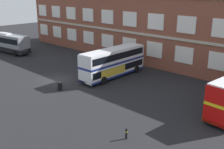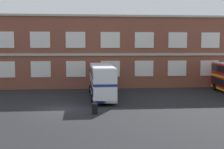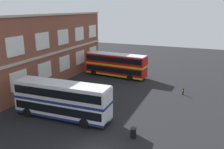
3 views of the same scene
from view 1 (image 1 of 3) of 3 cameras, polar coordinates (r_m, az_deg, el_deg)
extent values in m
plane|color=black|center=(40.28, -9.01, -0.34)|extent=(120.00, 120.00, 0.00)
cube|color=brown|center=(49.29, 6.75, 9.49)|extent=(56.78, 8.00, 10.79)
cube|color=#B2A893|center=(46.18, 3.62, 8.75)|extent=(56.78, 0.16, 0.36)
cube|color=silver|center=(66.01, -13.94, 9.07)|extent=(2.89, 0.12, 2.37)
cube|color=silver|center=(61.75, -11.32, 8.68)|extent=(2.89, 0.12, 2.37)
cube|color=silver|center=(57.64, -8.33, 8.22)|extent=(2.89, 0.12, 2.37)
cube|color=silver|center=(53.71, -4.90, 7.65)|extent=(2.89, 0.12, 2.37)
cube|color=silver|center=(50.00, -0.95, 6.97)|extent=(2.89, 0.12, 2.37)
cube|color=silver|center=(46.57, 3.59, 6.13)|extent=(2.89, 0.12, 2.37)
cube|color=silver|center=(43.49, 8.79, 5.13)|extent=(2.89, 0.12, 2.37)
cube|color=silver|center=(40.83, 14.71, 3.94)|extent=(2.89, 0.12, 2.37)
cube|color=silver|center=(38.68, 21.34, 2.55)|extent=(2.89, 0.12, 2.37)
cube|color=silver|center=(65.54, -14.23, 12.80)|extent=(2.89, 0.12, 2.37)
cube|color=silver|center=(61.25, -11.57, 12.67)|extent=(2.89, 0.12, 2.37)
cube|color=silver|center=(57.10, -8.52, 12.49)|extent=(2.89, 0.12, 2.37)
cube|color=silver|center=(53.13, -5.02, 12.24)|extent=(2.89, 0.12, 2.37)
cube|color=silver|center=(49.38, -0.97, 11.89)|extent=(2.89, 0.12, 2.37)
cube|color=silver|center=(45.91, 3.69, 11.42)|extent=(2.89, 0.12, 2.37)
cube|color=silver|center=(42.78, 9.06, 10.78)|extent=(2.89, 0.12, 2.37)
cube|color=silver|center=(40.07, 15.19, 9.94)|extent=(2.89, 0.12, 2.37)
cube|color=silver|center=(37.87, 22.07, 8.85)|extent=(2.89, 0.12, 2.37)
cube|color=silver|center=(39.27, 0.24, 1.28)|extent=(2.85, 11.07, 1.75)
cube|color=black|center=(39.21, 0.24, 1.57)|extent=(2.88, 10.63, 0.90)
cube|color=navy|center=(38.99, 0.24, 2.73)|extent=(2.85, 11.07, 0.30)
cube|color=silver|center=(38.77, 0.24, 4.05)|extent=(2.85, 11.07, 1.55)
cube|color=black|center=(38.75, 0.24, 4.16)|extent=(2.88, 10.63, 0.90)
cube|color=navy|center=(39.48, 0.24, 0.26)|extent=(2.87, 11.07, 0.28)
cube|color=silver|center=(38.58, 0.25, 5.25)|extent=(2.74, 10.84, 0.12)
cube|color=gold|center=(37.48, 0.35, 0.61)|extent=(0.16, 4.84, 1.10)
cube|color=yellow|center=(42.79, 5.18, 5.86)|extent=(1.66, 0.11, 0.40)
cylinder|color=black|center=(41.54, 5.11, 1.12)|extent=(0.35, 1.05, 1.04)
cylinder|color=black|center=(43.06, 2.41, 1.77)|extent=(0.35, 1.05, 1.04)
cylinder|color=black|center=(36.36, -1.75, -1.25)|extent=(0.35, 1.05, 1.04)
cylinder|color=black|center=(38.09, -4.52, -0.41)|extent=(0.35, 1.05, 1.04)
cylinder|color=black|center=(29.14, 20.41, -7.38)|extent=(0.41, 1.06, 1.04)
cube|color=gray|center=(58.45, -21.25, 6.32)|extent=(12.24, 4.20, 3.20)
cube|color=black|center=(58.34, -21.32, 6.93)|extent=(11.53, 4.14, 1.00)
cube|color=black|center=(58.66, -21.13, 5.22)|extent=(12.24, 4.22, 0.90)
cube|color=silver|center=(58.17, -21.44, 7.96)|extent=(3.03, 1.66, 0.20)
cylinder|color=black|center=(54.32, -19.53, 4.11)|extent=(1.07, 0.46, 1.04)
cylinder|color=black|center=(55.76, -17.40, 4.65)|extent=(1.07, 0.46, 1.04)
cylinder|color=black|center=(62.78, -22.21, 5.54)|extent=(1.07, 0.46, 1.04)
cylinder|color=black|center=(34.94, -10.79, -2.45)|extent=(0.56, 0.56, 0.95)
cylinder|color=black|center=(34.77, -10.84, -1.65)|extent=(0.60, 0.60, 0.08)
cylinder|color=black|center=(23.77, 2.99, -12.21)|extent=(0.18, 0.18, 0.95)
cylinder|color=yellow|center=(23.67, 3.00, -11.77)|extent=(0.19, 0.19, 0.08)
camera|label=2|loc=(29.23, -59.46, -3.05)|focal=45.36mm
camera|label=3|loc=(48.00, -31.68, 14.71)|focal=37.88mm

